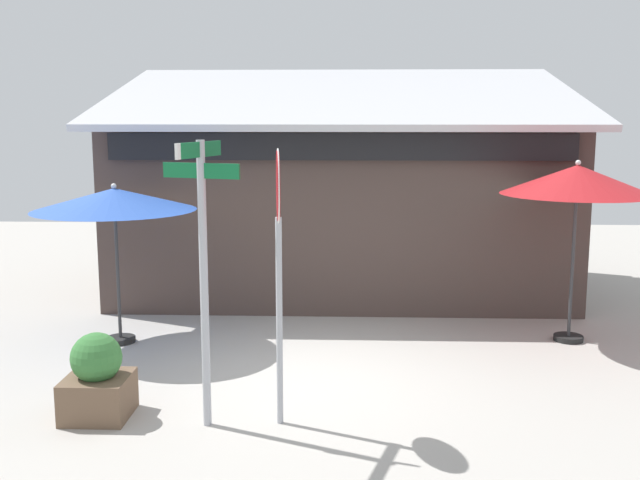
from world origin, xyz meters
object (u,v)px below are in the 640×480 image
(street_sign_post, at_px, (203,255))
(patio_umbrella_royal_blue_left, at_px, (114,201))
(patio_umbrella_crimson_center, at_px, (577,181))
(sidewalk_planter, at_px, (97,380))
(stop_sign, at_px, (279,234))

(street_sign_post, bearing_deg, patio_umbrella_royal_blue_left, 122.32)
(patio_umbrella_crimson_center, xyz_separation_m, sidewalk_planter, (-6.16, -3.13, -1.99))
(patio_umbrella_royal_blue_left, height_order, sidewalk_planter, patio_umbrella_royal_blue_left)
(patio_umbrella_royal_blue_left, distance_m, sidewalk_planter, 3.33)
(stop_sign, bearing_deg, patio_umbrella_royal_blue_left, 132.89)
(street_sign_post, relative_size, patio_umbrella_royal_blue_left, 1.30)
(stop_sign, bearing_deg, patio_umbrella_crimson_center, 38.26)
(patio_umbrella_royal_blue_left, bearing_deg, stop_sign, -47.11)
(stop_sign, relative_size, patio_umbrella_royal_blue_left, 1.26)
(stop_sign, relative_size, patio_umbrella_crimson_center, 1.11)
(stop_sign, distance_m, sidewalk_planter, 2.67)
(patio_umbrella_crimson_center, height_order, sidewalk_planter, patio_umbrella_crimson_center)
(patio_umbrella_royal_blue_left, distance_m, patio_umbrella_crimson_center, 6.78)
(sidewalk_planter, bearing_deg, stop_sign, -2.63)
(street_sign_post, relative_size, sidewalk_planter, 3.19)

